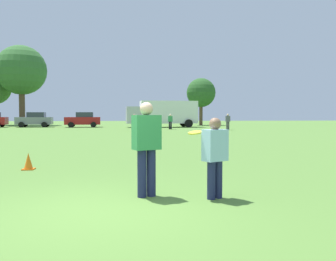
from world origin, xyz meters
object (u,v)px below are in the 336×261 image
Objects in this scene: player_thrower at (147,144)px; traffic_cone at (28,162)px; box_truck at (163,113)px; bystander_far_jogger at (228,121)px; parked_car_center at (35,120)px; player_defender at (215,154)px; bystander_sideline_watcher at (170,121)px; parked_car_mid_right at (83,120)px; bystander_field_marshal at (135,121)px; frisbee at (195,133)px.

traffic_cone is (-3.21, 3.57, -0.78)m from player_thrower.
box_truck reaches higher than player_thrower.
player_thrower is 1.10× the size of bystander_far_jogger.
traffic_cone is 34.92m from parked_car_center.
player_thrower is 3.74× the size of traffic_cone.
bystander_sideline_watcher reaches higher than player_defender.
parked_car_center is 0.50× the size of box_truck.
box_truck is 5.44× the size of bystander_sideline_watcher.
parked_car_center is 2.66× the size of bystander_far_jogger.
parked_car_mid_right is 2.66× the size of bystander_far_jogger.
parked_car_mid_right is at bearing -8.52° from parked_car_center.
parked_car_center is at bearing 109.69° from player_defender.
player_thrower is 1.19× the size of player_defender.
traffic_cone is at bearing -97.93° from bystander_field_marshal.
frisbee is (-0.35, 0.12, 0.38)m from player_defender.
bystander_far_jogger is (8.32, 27.67, -0.31)m from frisbee.
parked_car_center is (-12.20, 37.30, -0.09)m from player_thrower.
box_truck is at bearing -6.68° from parked_car_center.
frisbee is (0.90, -0.16, 0.21)m from player_thrower.
parked_car_mid_right is at bearing 101.10° from frisbee.
bystander_sideline_watcher is at bearing 160.93° from bystander_far_jogger.
bystander_sideline_watcher is (3.62, 29.44, -0.11)m from player_thrower.
parked_car_mid_right is at bearing 174.45° from box_truck.
box_truck reaches higher than bystander_sideline_watcher.
parked_car_center is 5.99m from parked_car_mid_right.
box_truck is at bearing 91.91° from bystander_sideline_watcher.
bystander_field_marshal reaches higher than traffic_cone.
frisbee reaches higher than traffic_cone.
bystander_sideline_watcher is at bearing -35.19° from parked_car_mid_right.
bystander_sideline_watcher is 0.98× the size of bystander_far_jogger.
bystander_far_jogger is at bearing 73.26° from frisbee.
bystander_far_jogger is (21.42, -9.80, -0.01)m from parked_car_center.
frisbee is at bearing -78.90° from parked_car_mid_right.
bystander_sideline_watcher is at bearing 85.45° from player_defender.
bystander_field_marshal is at bearing 93.00° from player_defender.
bystander_far_jogger reaches higher than frisbee.
box_truck is (3.42, 35.48, 0.74)m from player_thrower.
parked_car_center is 23.56m from bystander_far_jogger.
bystander_field_marshal reaches higher than player_defender.
bystander_far_jogger is at bearing 74.00° from player_defender.
traffic_cone is (-4.11, 3.73, -1.00)m from frisbee.
box_truck is 9.90m from bystander_far_jogger.
player_thrower is at bearing 167.11° from player_defender.
traffic_cone is 22.45m from bystander_field_marshal.
parked_car_center reaches higher than bystander_field_marshal.
parked_car_mid_right reaches higher than bystander_far_jogger.
parked_car_center is 2.72× the size of bystander_sideline_watcher.
parked_car_center is (-13.10, 37.47, -0.30)m from frisbee.
frisbee is 0.06× the size of parked_car_center.
bystander_sideline_watcher is at bearing -26.44° from parked_car_center.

